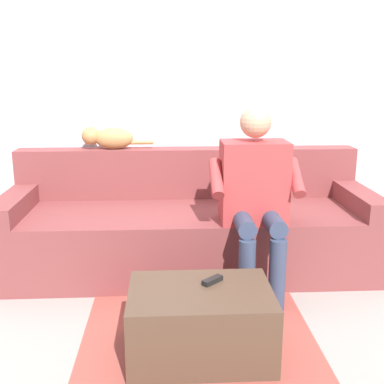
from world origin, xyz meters
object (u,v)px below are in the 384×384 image
Objects in this scene: person_solo_seated at (255,189)px; coffee_table at (200,322)px; remote_black at (212,280)px; couch at (189,227)px; cat_on_backrest at (108,138)px.

coffee_table is at bearing 61.76° from person_solo_seated.
coffee_table is at bearing -172.00° from remote_black.
person_solo_seated is at bearing -118.24° from coffee_table.
remote_black is (-0.07, -0.08, 0.19)m from coffee_table.
couch is at bearing -90.00° from coffee_table.
cat_on_backrest is at bearing -67.62° from coffee_table.
cat_on_backrest is at bearing 73.24° from remote_black.
couch is 2.17× the size of person_solo_seated.
person_solo_seated is 2.22× the size of cat_on_backrest.
remote_black is at bearing 93.57° from couch.
couch is 0.68m from person_solo_seated.
person_solo_seated reaches higher than couch.
cat_on_backrest is at bearing -35.80° from person_solo_seated.
person_solo_seated is 1.23m from cat_on_backrest.
couch is 0.90m from cat_on_backrest.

